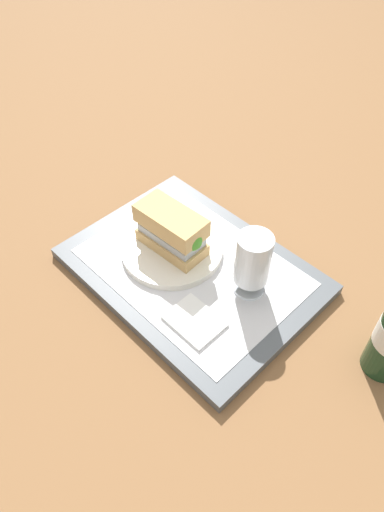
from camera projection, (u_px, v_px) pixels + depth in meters
The scene contains 7 objects.
ground_plane at pixel (192, 274), 0.87m from camera, with size 3.00×3.00×0.00m, color brown.
tray at pixel (192, 271), 0.86m from camera, with size 0.44×0.32×0.02m, color #4C5156.
placemat at pixel (192, 267), 0.85m from camera, with size 0.38×0.27×0.00m, color silver.
plate at pixel (172, 249), 0.87m from camera, with size 0.19×0.19×0.01m, color silver.
sandwich at pixel (172, 231), 0.83m from camera, with size 0.14×0.07×0.08m.
beer_glass at pixel (252, 263), 0.77m from camera, with size 0.06×0.06×0.12m.
napkin_folded at pixel (195, 321), 0.77m from camera, with size 0.09×0.07×0.01m, color white.
Camera 1 is at (0.40, -0.39, 0.67)m, focal length 32.76 mm.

